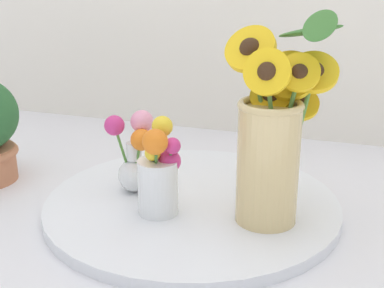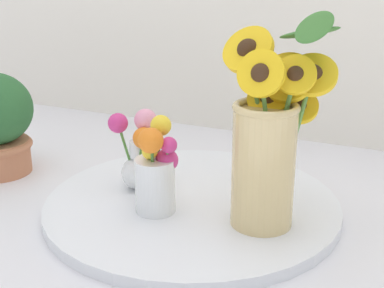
# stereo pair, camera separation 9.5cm
# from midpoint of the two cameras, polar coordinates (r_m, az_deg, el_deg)

# --- Properties ---
(ground_plane) EXTENTS (6.00, 6.00, 0.00)m
(ground_plane) POSITION_cam_midpoint_polar(r_m,az_deg,el_deg) (0.98, -0.19, -7.49)
(ground_plane) COLOR silver
(serving_tray) EXTENTS (0.54, 0.54, 0.02)m
(serving_tray) POSITION_cam_midpoint_polar(r_m,az_deg,el_deg) (0.99, 2.75, -6.53)
(serving_tray) COLOR silver
(serving_tray) RESTS_ON ground_plane
(mason_jar_sunflowers) EXTENTS (0.21, 0.18, 0.35)m
(mason_jar_sunflowers) POSITION_cam_midpoint_polar(r_m,az_deg,el_deg) (0.87, 11.33, 0.33)
(mason_jar_sunflowers) COLOR #D1B77A
(mason_jar_sunflowers) RESTS_ON serving_tray
(vase_small_center) EXTENTS (0.08, 0.09, 0.17)m
(vase_small_center) POSITION_cam_midpoint_polar(r_m,az_deg,el_deg) (0.91, -0.96, -3.04)
(vase_small_center) COLOR white
(vase_small_center) RESTS_ON serving_tray
(vase_bulb_right) EXTENTS (0.09, 0.07, 0.16)m
(vase_bulb_right) POSITION_cam_midpoint_polar(r_m,az_deg,el_deg) (1.01, -3.11, -0.95)
(vase_bulb_right) COLOR white
(vase_bulb_right) RESTS_ON serving_tray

